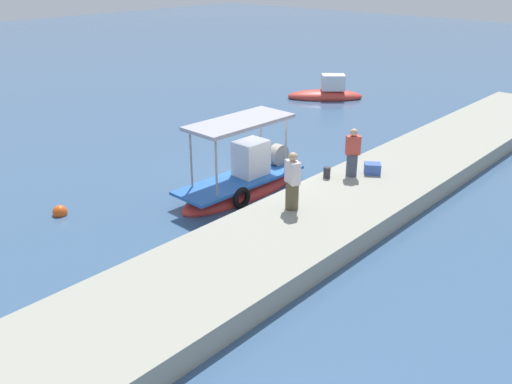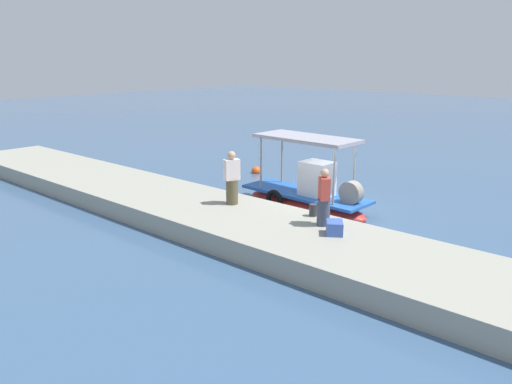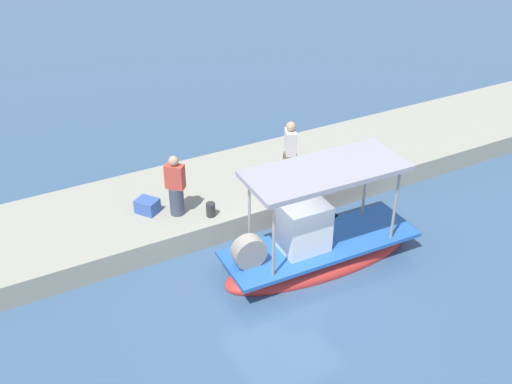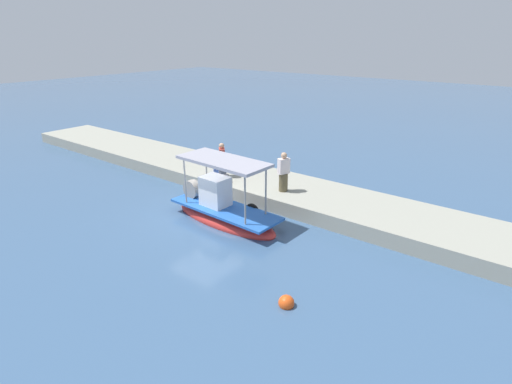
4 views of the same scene
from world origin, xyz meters
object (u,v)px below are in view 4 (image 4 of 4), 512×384
at_px(mooring_bollard, 226,178).
at_px(cargo_crate, 219,168).
at_px(fisherman_near_bollard, 222,161).
at_px(main_fishing_boat, 223,210).
at_px(marker_buoy, 286,303).
at_px(fisherman_by_crate, 284,174).

bearing_deg(mooring_bollard, cargo_crate, -34.63).
bearing_deg(fisherman_near_bollard, mooring_bollard, 144.02).
relative_size(main_fishing_boat, marker_buoy, 11.25).
bearing_deg(cargo_crate, marker_buoy, 142.99).
bearing_deg(fisherman_by_crate, cargo_crate, -3.66).
bearing_deg(mooring_bollard, fisherman_by_crate, -166.16).
bearing_deg(marker_buoy, main_fishing_boat, -31.04).
bearing_deg(fisherman_by_crate, main_fishing_boat, 71.62).
height_order(fisherman_by_crate, mooring_bollard, fisherman_by_crate).
xyz_separation_m(mooring_bollard, cargo_crate, (1.38, -0.95, -0.00)).
distance_m(fisherman_by_crate, cargo_crate, 4.22).
relative_size(main_fishing_boat, fisherman_near_bollard, 3.08).
bearing_deg(cargo_crate, main_fishing_boat, 134.95).
height_order(cargo_crate, marker_buoy, cargo_crate).
bearing_deg(main_fishing_boat, fisherman_by_crate, -108.38).
xyz_separation_m(fisherman_by_crate, mooring_bollard, (2.79, 0.69, -0.62)).
relative_size(main_fishing_boat, mooring_bollard, 13.80).
height_order(main_fishing_boat, marker_buoy, main_fishing_boat).
bearing_deg(marker_buoy, cargo_crate, -37.01).
distance_m(fisherman_near_bollard, mooring_bollard, 1.05).
bearing_deg(fisherman_near_bollard, marker_buoy, 142.67).
height_order(fisherman_near_bollard, cargo_crate, fisherman_near_bollard).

